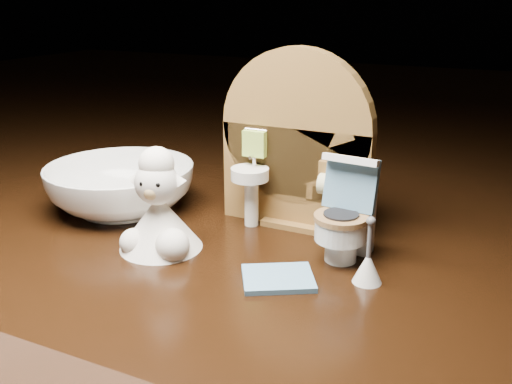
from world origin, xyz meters
TOP-DOWN VIEW (x-y plane):
  - backdrop_panel at (-0.00, 0.06)m, footprint 0.13×0.05m
  - toy_toilet at (0.06, 0.02)m, footprint 0.04×0.05m
  - bath_mat at (0.03, -0.04)m, footprint 0.06×0.06m
  - toilet_brush at (0.08, -0.01)m, footprint 0.02×0.02m
  - plush_lamb at (-0.08, -0.03)m, footprint 0.07×0.07m
  - ceramic_bowl at (-0.16, 0.03)m, footprint 0.17×0.17m

SIDE VIEW (x-z plane):
  - bath_mat at x=0.03m, z-range 0.00..0.00m
  - toilet_brush at x=0.08m, z-range -0.01..0.04m
  - ceramic_bowl at x=-0.16m, z-range 0.00..0.04m
  - toy_toilet at x=0.06m, z-range -0.01..0.07m
  - plush_lamb at x=-0.08m, z-range -0.01..0.07m
  - backdrop_panel at x=0.00m, z-range -0.01..0.14m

